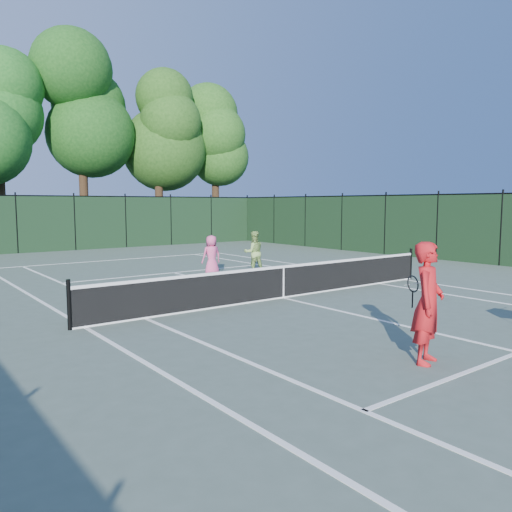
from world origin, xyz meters
TOP-DOWN VIEW (x-y plane):
  - ground at (0.00, 0.00)m, footprint 90.00×90.00m
  - sideline_doubles_left at (-5.49, 0.00)m, footprint 0.10×23.77m
  - sideline_doubles_right at (5.49, 0.00)m, footprint 0.10×23.77m
  - sideline_singles_left at (-4.12, 0.00)m, footprint 0.10×23.77m
  - sideline_singles_right at (4.12, 0.00)m, footprint 0.10×23.77m
  - baseline_far at (0.00, 11.88)m, footprint 10.97×0.10m
  - service_line_far at (0.00, 6.40)m, footprint 8.23×0.10m
  - center_service_line at (0.00, 0.00)m, footprint 0.10×12.80m
  - tennis_net at (0.00, 0.00)m, footprint 11.69×0.09m
  - fence_far at (0.00, 18.00)m, footprint 24.00×0.05m
  - fence_right at (12.00, 0.00)m, footprint 0.05×36.00m
  - tree_3 at (2.00, 22.30)m, footprint 7.00×7.00m
  - tree_4 at (7.00, 21.60)m, footprint 6.20×6.20m
  - tree_5 at (12.00, 22.10)m, footprint 5.80×5.80m
  - coach at (-1.80, -5.74)m, footprint 0.86×0.90m
  - player_pink at (0.71, 4.83)m, footprint 0.76×0.53m
  - player_green at (2.32, 4.42)m, footprint 0.92×0.82m
  - loose_ball_midcourt at (0.52, -4.11)m, footprint 0.07×0.07m

SIDE VIEW (x-z plane):
  - ground at x=0.00m, z-range 0.00..0.00m
  - sideline_doubles_left at x=-5.49m, z-range 0.00..0.01m
  - sideline_doubles_right at x=5.49m, z-range 0.00..0.01m
  - sideline_singles_left at x=-4.12m, z-range 0.00..0.01m
  - sideline_singles_right at x=4.12m, z-range 0.00..0.01m
  - baseline_far at x=0.00m, z-range 0.00..0.01m
  - service_line_far at x=0.00m, z-range 0.00..0.01m
  - center_service_line at x=0.00m, z-range 0.00..0.01m
  - loose_ball_midcourt at x=0.52m, z-range 0.00..0.07m
  - tennis_net at x=0.00m, z-range -0.05..1.01m
  - player_pink at x=0.71m, z-range 0.00..1.47m
  - player_green at x=2.32m, z-range 0.00..1.59m
  - coach at x=-1.80m, z-range 0.00..2.00m
  - fence_far at x=0.00m, z-range 0.00..3.00m
  - fence_right at x=12.00m, z-range 0.00..3.00m
  - tree_5 at x=12.00m, z-range 1.59..13.82m
  - tree_4 at x=7.00m, z-range 1.66..14.63m
  - tree_3 at x=2.00m, z-range 1.78..16.23m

